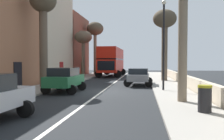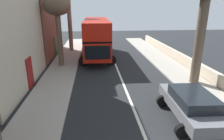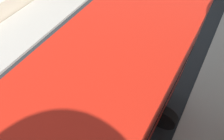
% 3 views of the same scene
% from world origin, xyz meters
% --- Properties ---
extents(ground_plane, '(84.00, 84.00, 0.00)m').
position_xyz_m(ground_plane, '(0.00, 0.00, 0.00)').
color(ground_plane, black).
extents(road_centre_line, '(0.16, 54.00, 0.01)m').
position_xyz_m(road_centre_line, '(0.00, 0.00, 0.00)').
color(road_centre_line, silver).
rests_on(road_centre_line, ground).
extents(sidewalk_left, '(2.60, 60.00, 0.12)m').
position_xyz_m(sidewalk_left, '(-4.90, 0.00, 0.06)').
color(sidewalk_left, '#9E998E').
rests_on(sidewalk_left, ground).
extents(sidewalk_right, '(2.60, 60.00, 0.12)m').
position_xyz_m(sidewalk_right, '(4.90, 0.00, 0.06)').
color(sidewalk_right, '#9E998E').
rests_on(sidewalk_right, ground).
extents(boundary_wall_right, '(0.36, 54.00, 0.98)m').
position_xyz_m(boundary_wall_right, '(6.45, 0.00, 0.49)').
color(boundary_wall_right, beige).
rests_on(boundary_wall_right, ground).
extents(double_decker_bus, '(3.63, 10.23, 4.06)m').
position_xyz_m(double_decker_bus, '(-1.70, 17.77, 2.35)').
color(double_decker_bus, '#B6190D').
rests_on(double_decker_bus, ground).
extents(parked_car_grey_right_2, '(2.54, 4.49, 1.53)m').
position_xyz_m(parked_car_grey_right_2, '(2.50, 4.55, 0.89)').
color(parked_car_grey_right_2, slate).
rests_on(parked_car_grey_right_2, ground).
extents(parked_car_green_left_3, '(2.44, 3.93, 1.71)m').
position_xyz_m(parked_car_green_left_3, '(-2.50, -0.94, 0.96)').
color(parked_car_green_left_3, '#1E6038').
rests_on(parked_car_green_left_3, ground).
extents(street_tree_right_1, '(2.49, 2.49, 7.53)m').
position_xyz_m(street_tree_right_1, '(5.13, 9.11, 6.10)').
color(street_tree_right_1, brown).
rests_on(street_tree_right_1, sidewalk_right).
extents(street_tree_left_2, '(2.10, 2.10, 7.83)m').
position_xyz_m(street_tree_left_2, '(-4.95, 1.19, 6.13)').
color(street_tree_left_2, brown).
rests_on(street_tree_left_2, sidewalk_left).
extents(street_tree_left_4, '(2.69, 2.69, 8.40)m').
position_xyz_m(street_tree_left_4, '(-4.83, 21.00, 7.06)').
color(street_tree_left_4, '#7A6B56').
rests_on(street_tree_left_4, sidewalk_left).
extents(street_tree_left_6, '(2.35, 2.35, 6.15)m').
position_xyz_m(street_tree_left_6, '(-5.10, 14.40, 5.13)').
color(street_tree_left_6, brown).
rests_on(street_tree_left_6, sidewalk_left).
extents(lamppost_right, '(0.32, 0.32, 6.31)m').
position_xyz_m(lamppost_right, '(4.30, 0.32, 3.81)').
color(lamppost_right, black).
rests_on(lamppost_right, sidewalk_right).
extents(litter_bin_right, '(0.55, 0.55, 1.08)m').
position_xyz_m(litter_bin_right, '(5.30, -7.01, 0.66)').
color(litter_bin_right, black).
rests_on(litter_bin_right, sidewalk_right).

